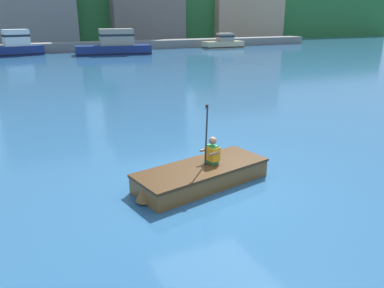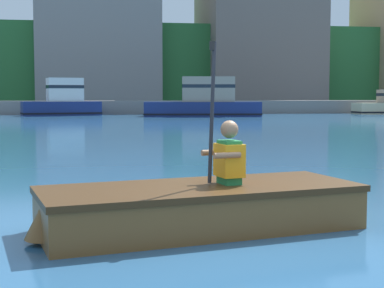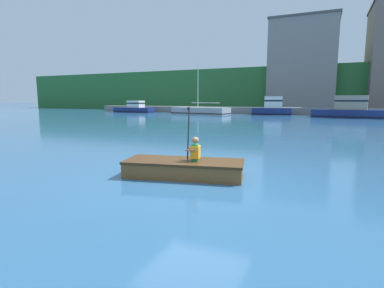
{
  "view_description": "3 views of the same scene",
  "coord_description": "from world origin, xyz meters",
  "views": [
    {
      "loc": [
        -3.67,
        -6.59,
        3.48
      ],
      "look_at": [
        -0.32,
        0.58,
        0.77
      ],
      "focal_mm": 35.0,
      "sensor_mm": 36.0,
      "label": 1
    },
    {
      "loc": [
        -1.27,
        -5.28,
        1.26
      ],
      "look_at": [
        -0.32,
        0.58,
        0.77
      ],
      "focal_mm": 55.0,
      "sensor_mm": 36.0,
      "label": 2
    },
    {
      "loc": [
        2.89,
        -6.64,
        1.94
      ],
      "look_at": [
        -0.32,
        0.58,
        0.77
      ],
      "focal_mm": 28.0,
      "sensor_mm": 36.0,
      "label": 3
    }
  ],
  "objects": [
    {
      "name": "moored_boat_dock_center_near",
      "position": [
        -3.39,
        32.4,
        0.87
      ],
      "size": [
        5.08,
        2.68,
        2.35
      ],
      "color": "navy",
      "rests_on": "ground"
    },
    {
      "name": "marina_dock",
      "position": [
        0.0,
        34.97,
        0.45
      ],
      "size": [
        62.62,
        2.4,
        0.9
      ],
      "color": "slate",
      "rests_on": "ground"
    },
    {
      "name": "ground_plane",
      "position": [
        0.0,
        0.0,
        0.0
      ],
      "size": [
        300.0,
        300.0,
        0.0
      ],
      "primitive_type": "plane",
      "color": "#28567F"
    },
    {
      "name": "shoreline_ridge",
      "position": [
        0.0,
        54.19,
        3.66
      ],
      "size": [
        120.0,
        20.0,
        7.32
      ],
      "color": "#2D6B33",
      "rests_on": "ground"
    },
    {
      "name": "rowboat_foreground",
      "position": [
        -0.37,
        0.07,
        0.24
      ],
      "size": [
        3.19,
        1.74,
        0.42
      ],
      "color": "brown",
      "rests_on": "ground"
    },
    {
      "name": "person_paddler",
      "position": [
        -0.05,
        0.14,
        0.7
      ],
      "size": [
        0.39,
        0.4,
        1.34
      ],
      "color": "#267F3F",
      "rests_on": "rowboat_foreground"
    },
    {
      "name": "moored_boat_dock_west_inner",
      "position": [
        5.1,
        29.49,
        0.88
      ],
      "size": [
        7.18,
        3.04,
        2.37
      ],
      "color": "navy",
      "rests_on": "ground"
    },
    {
      "name": "waterfront_office_block_center",
      "position": [
        13.18,
        47.24,
        7.91
      ],
      "size": [
        10.04,
        11.07,
        15.81
      ],
      "color": "#75665B",
      "rests_on": "ground"
    },
    {
      "name": "waterfront_warehouse_left",
      "position": [
        -1.03,
        46.54,
        7.36
      ],
      "size": [
        10.49,
        7.63,
        14.69
      ],
      "color": "gray",
      "rests_on": "ground"
    }
  ]
}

